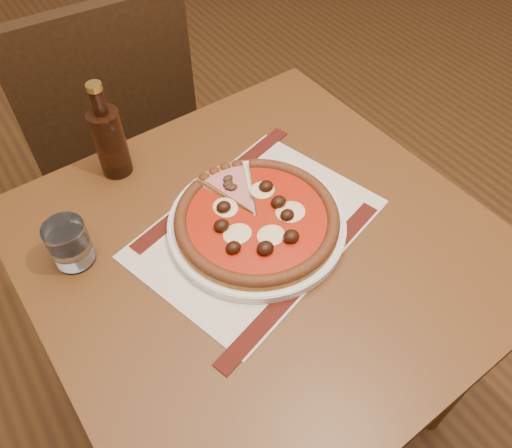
# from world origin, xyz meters

# --- Properties ---
(table) EXTENTS (0.82, 0.82, 0.75)m
(table) POSITION_xyz_m (-0.86, -0.27, 0.65)
(table) COLOR #5D3416
(table) RESTS_ON ground
(chair_far) EXTENTS (0.47, 0.47, 0.95)m
(chair_far) POSITION_xyz_m (-0.89, 0.46, 0.54)
(chair_far) COLOR black
(chair_far) RESTS_ON ground
(placemat) EXTENTS (0.50, 0.42, 0.00)m
(placemat) POSITION_xyz_m (-0.85, -0.24, 0.75)
(placemat) COLOR beige
(placemat) RESTS_ON table
(plate) EXTENTS (0.33, 0.33, 0.02)m
(plate) POSITION_xyz_m (-0.85, -0.24, 0.76)
(plate) COLOR white
(plate) RESTS_ON placemat
(pizza) EXTENTS (0.30, 0.30, 0.04)m
(pizza) POSITION_xyz_m (-0.85, -0.24, 0.78)
(pizza) COLOR #A87128
(pizza) RESTS_ON plate
(ham_slice) EXTENTS (0.10, 0.14, 0.02)m
(ham_slice) POSITION_xyz_m (-0.84, -0.16, 0.78)
(ham_slice) COLOR #A87128
(ham_slice) RESTS_ON plate
(water_glass) EXTENTS (0.09, 0.09, 0.09)m
(water_glass) POSITION_xyz_m (-1.15, -0.11, 0.79)
(water_glass) COLOR white
(water_glass) RESTS_ON table
(bottle) EXTENTS (0.06, 0.06, 0.21)m
(bottle) POSITION_xyz_m (-1.00, 0.05, 0.83)
(bottle) COLOR #35190D
(bottle) RESTS_ON table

